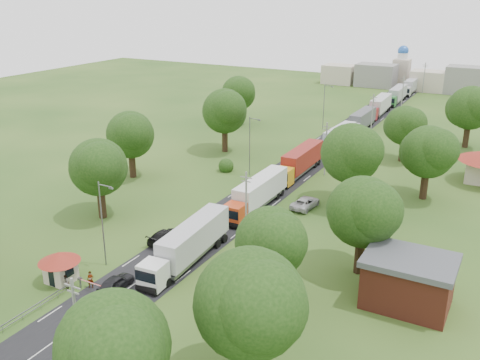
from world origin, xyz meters
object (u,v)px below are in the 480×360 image
Objects in this scene: car_lane_front at (116,283)px; pedestrian_near at (91,280)px; boom_barrier at (103,288)px; info_sign at (350,138)px; car_lane_mid at (172,244)px; guard_booth at (60,263)px; truck_0 at (189,243)px.

pedestrian_near reaches higher than car_lane_front.
pedestrian_near is (-2.14, 0.50, 0.04)m from boom_barrier.
info_sign is (6.56, 60.00, 2.11)m from boom_barrier.
car_lane_mid is 11.35m from pedestrian_near.
guard_booth is 0.98× the size of car_lane_front.
car_lane_front is at bearing 76.59° from boom_barrier.
boom_barrier is 4.96× the size of pedestrian_near.
info_sign reaches higher than car_lane_mid.
pedestrian_near is at bearing 74.98° from car_lane_mid.
pedestrian_near is at bearing 7.71° from guard_booth.
guard_booth is at bearing 155.47° from pedestrian_near.
car_lane_mid is at bearing 88.23° from boom_barrier.
info_sign reaches higher than car_lane_front.
boom_barrier is 1.55m from car_lane_front.
boom_barrier is 2.20m from pedestrian_near.
truck_0 is 9.41m from car_lane_front.
truck_0 is at bearing -93.27° from info_sign.
car_lane_front is (0.36, 1.50, -0.12)m from boom_barrier.
boom_barrier is 60.39m from info_sign.
car_lane_mid is (6.20, 11.58, -1.37)m from guard_booth.
pedestrian_near reaches higher than car_lane_mid.
car_lane_front is at bearing 87.70° from car_lane_mid.
boom_barrier is at bearing -110.08° from truck_0.
truck_0 is 8.40× the size of pedestrian_near.
info_sign is 0.91× the size of car_lane_front.
guard_booth is at bearing -179.99° from boom_barrier.
car_lane_mid reaches higher than car_lane_front.
car_lane_mid is at bearing -91.38° from car_lane_front.
car_lane_mid is (0.00, 10.08, 0.03)m from car_lane_front.
info_sign is 60.17m from pedestrian_near.
info_sign is at bearing 86.73° from truck_0.
truck_0 is 3.47× the size of car_lane_front.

